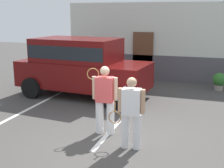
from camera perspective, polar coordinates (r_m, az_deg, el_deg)
The scene contains 8 objects.
ground_plane at distance 7.05m, azimuth -0.24°, elevation -10.71°, with size 40.00×40.00×0.00m, color #423F3D.
parking_stripe_0 at distance 9.67m, azimuth -15.34°, elevation -4.43°, with size 0.12×4.40×0.01m, color silver.
parking_stripe_1 at distance 8.43m, azimuth 1.88°, elevation -6.59°, with size 0.12×4.40×0.01m, color silver.
house_frontage at distance 13.30m, azimuth 9.59°, elevation 7.56°, with size 8.70×0.40×3.37m.
parked_suv at distance 10.54m, azimuth -6.02°, elevation 3.80°, with size 4.74×2.47×2.05m.
tennis_player_man at distance 7.15m, azimuth -1.40°, elevation -2.88°, with size 0.76×0.30×1.68m.
tennis_player_woman at distance 6.39m, azimuth 3.66°, elevation -5.46°, with size 0.86×0.27×1.59m.
potted_plant_by_porch at distance 12.14m, azimuth 19.91°, elevation 0.62°, with size 0.51×0.51×0.67m.
Camera 1 is at (2.09, -6.10, 2.87)m, focal length 47.61 mm.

